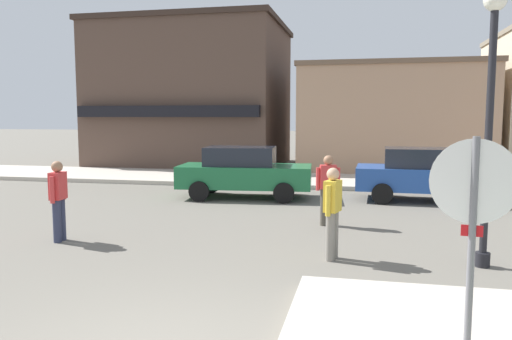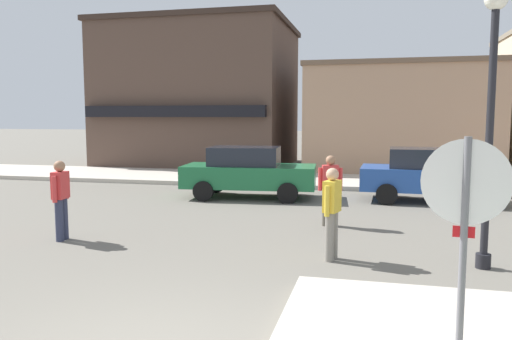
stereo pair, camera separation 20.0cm
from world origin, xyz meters
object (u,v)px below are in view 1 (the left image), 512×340
(lamp_post, at_px, (491,87))
(parked_car_second, at_px, (425,174))
(parked_car_nearest, at_px, (244,171))
(pedestrian_kerb_side, at_px, (328,188))
(stop_sign, at_px, (473,218))
(pedestrian_crossing_far, at_px, (58,198))
(pedestrian_crossing_near, at_px, (332,210))

(lamp_post, bearing_deg, parked_car_second, 91.63)
(parked_car_nearest, relative_size, pedestrian_kerb_side, 2.57)
(lamp_post, relative_size, parked_car_nearest, 1.10)
(stop_sign, distance_m, pedestrian_crossing_far, 7.88)
(pedestrian_crossing_far, bearing_deg, lamp_post, -0.32)
(pedestrian_crossing_far, bearing_deg, parked_car_second, 40.17)
(lamp_post, relative_size, pedestrian_crossing_near, 2.82)
(lamp_post, distance_m, parked_car_nearest, 8.45)
(stop_sign, height_order, lamp_post, lamp_post)
(stop_sign, bearing_deg, parked_car_second, 85.77)
(stop_sign, xyz_separation_m, pedestrian_crossing_near, (-1.54, 3.54, -0.65))
(parked_car_nearest, xyz_separation_m, parked_car_second, (5.33, 0.50, 0.00))
(stop_sign, height_order, parked_car_second, stop_sign)
(pedestrian_crossing_near, relative_size, pedestrian_crossing_far, 1.00)
(pedestrian_crossing_near, xyz_separation_m, pedestrian_crossing_far, (-5.39, 0.15, 0.00))
(parked_car_second, bearing_deg, pedestrian_crossing_near, -109.04)
(pedestrian_crossing_far, bearing_deg, parked_car_nearest, 68.56)
(pedestrian_crossing_far, distance_m, pedestrian_kerb_side, 5.74)
(parked_car_nearest, xyz_separation_m, pedestrian_crossing_near, (3.04, -6.13, 0.06))
(stop_sign, relative_size, parked_car_nearest, 0.56)
(pedestrian_crossing_far, xyz_separation_m, pedestrian_kerb_side, (5.13, 2.58, 0.00))
(pedestrian_crossing_near, distance_m, pedestrian_kerb_side, 2.74)
(pedestrian_crossing_near, relative_size, pedestrian_kerb_side, 1.00)
(lamp_post, height_order, pedestrian_crossing_near, lamp_post)
(parked_car_second, bearing_deg, pedestrian_kerb_side, -123.17)
(stop_sign, relative_size, pedestrian_crossing_far, 1.43)
(parked_car_nearest, bearing_deg, parked_car_second, 5.35)
(pedestrian_crossing_near, bearing_deg, stop_sign, -66.55)
(lamp_post, height_order, parked_car_second, lamp_post)
(pedestrian_kerb_side, bearing_deg, parked_car_nearest, 129.21)
(parked_car_nearest, distance_m, pedestrian_crossing_near, 6.85)
(pedestrian_kerb_side, bearing_deg, pedestrian_crossing_near, -84.46)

